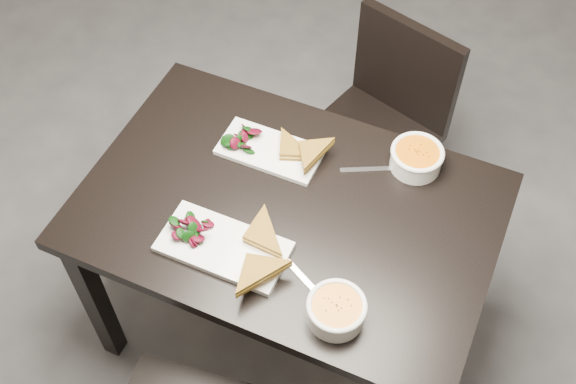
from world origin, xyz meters
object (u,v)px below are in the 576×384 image
object	(u,v)px
soup_bowl_near	(336,310)
soup_bowl_far	(417,157)
chair_far	(383,118)
plate_near	(224,247)
plate_far	(270,151)
table	(288,226)

from	to	relation	value
soup_bowl_near	soup_bowl_far	xyz separation A→B (m)	(0.03, 0.57, 0.00)
chair_far	plate_near	bearing A→B (deg)	-84.78
chair_far	plate_far	bearing A→B (deg)	-95.22
plate_far	chair_far	bearing A→B (deg)	68.04
table	soup_bowl_far	bearing A→B (deg)	45.76
table	soup_bowl_near	distance (m)	0.40
chair_far	plate_near	size ratio (longest dim) A/B	2.38
soup_bowl_near	soup_bowl_far	size ratio (longest dim) A/B	0.97
plate_near	soup_bowl_near	xyz separation A→B (m)	(0.36, -0.07, 0.03)
plate_near	plate_far	world-z (taller)	plate_near
chair_far	plate_far	world-z (taller)	chair_far
plate_near	plate_far	xyz separation A→B (m)	(-0.03, 0.37, -0.00)
plate_near	plate_far	bearing A→B (deg)	94.60
chair_far	plate_far	distance (m)	0.63
chair_far	plate_near	world-z (taller)	chair_far
table	chair_far	world-z (taller)	chair_far
plate_near	plate_far	distance (m)	0.37
plate_near	soup_bowl_far	distance (m)	0.64
chair_far	plate_near	xyz separation A→B (m)	(-0.18, -0.90, 0.27)
table	plate_near	world-z (taller)	plate_near
table	plate_far	xyz separation A→B (m)	(-0.13, 0.17, 0.11)
chair_far	soup_bowl_far	world-z (taller)	chair_far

